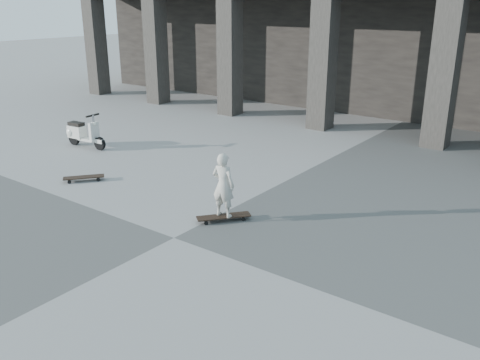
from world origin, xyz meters
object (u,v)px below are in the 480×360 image
Objects in this scene: longboard at (224,217)px; skateboard_spare at (84,178)px; child at (223,185)px; scooter at (80,133)px.

skateboard_spare is (-3.85, -0.16, 0.00)m from longboard.
longboard is 0.76× the size of child.
skateboard_spare is at bearing -40.63° from scooter.
longboard is at bearing -104.50° from child.
skateboard_spare is 3.06m from scooter.
longboard is 0.67× the size of scooter.
skateboard_spare is 0.60× the size of scooter.
child reaches higher than scooter.
child is 0.87× the size of scooter.
scooter is at bearing -21.73° from child.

